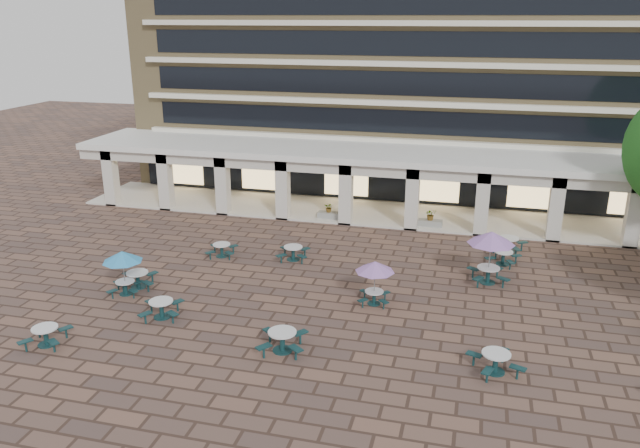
{
  "coord_description": "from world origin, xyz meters",
  "views": [
    {
      "loc": [
        5.85,
        -25.08,
        12.83
      ],
      "look_at": [
        -1.4,
        3.0,
        3.07
      ],
      "focal_mm": 35.0,
      "sensor_mm": 36.0,
      "label": 1
    }
  ],
  "objects_px": {
    "planter_left": "(329,213)",
    "planter_right": "(430,220)",
    "picnic_table_0": "(46,334)",
    "picnic_table_1": "(161,307)"
  },
  "relations": [
    {
      "from": "picnic_table_1",
      "to": "planter_right",
      "type": "height_order",
      "value": "planter_right"
    },
    {
      "from": "picnic_table_0",
      "to": "planter_right",
      "type": "relative_size",
      "value": 1.34
    },
    {
      "from": "planter_left",
      "to": "planter_right",
      "type": "xyz_separation_m",
      "value": [
        6.6,
        -0.0,
        0.07
      ]
    },
    {
      "from": "picnic_table_1",
      "to": "planter_right",
      "type": "xyz_separation_m",
      "value": [
        10.51,
        15.49,
        0.01
      ]
    },
    {
      "from": "picnic_table_0",
      "to": "planter_left",
      "type": "distance_m",
      "value": 20.25
    },
    {
      "from": "planter_right",
      "to": "planter_left",
      "type": "bearing_deg",
      "value": 180.0
    },
    {
      "from": "picnic_table_0",
      "to": "picnic_table_1",
      "type": "height_order",
      "value": "picnic_table_1"
    },
    {
      "from": "planter_left",
      "to": "picnic_table_0",
      "type": "bearing_deg",
      "value": -111.14
    },
    {
      "from": "picnic_table_0",
      "to": "planter_left",
      "type": "height_order",
      "value": "planter_left"
    },
    {
      "from": "picnic_table_0",
      "to": "planter_left",
      "type": "bearing_deg",
      "value": 56.47
    }
  ]
}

